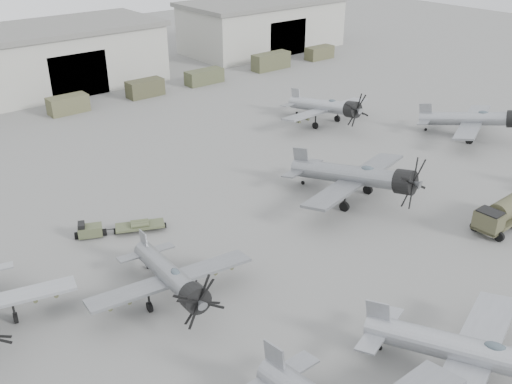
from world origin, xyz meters
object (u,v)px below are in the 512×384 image
tug_trailer (109,229)px  aircraft_mid_2 (360,177)px  aircraft_far_1 (328,107)px  fuel_tanker (504,212)px  aircraft_mid_3 (476,119)px  aircraft_mid_1 (173,278)px  aircraft_near_1 (480,355)px

tug_trailer → aircraft_mid_2: bearing=0.4°
aircraft_far_1 → fuel_tanker: bearing=-104.0°
aircraft_mid_3 → tug_trailer: bearing=147.6°
aircraft_mid_1 → aircraft_mid_2: aircraft_mid_2 is taller
fuel_tanker → aircraft_mid_3: bearing=36.9°
aircraft_mid_1 → aircraft_mid_2: 20.38m
aircraft_mid_1 → aircraft_near_1: bearing=-54.4°
aircraft_near_1 → aircraft_mid_2: bearing=40.7°
aircraft_near_1 → aircraft_far_1: aircraft_near_1 is taller
aircraft_near_1 → aircraft_mid_1: bearing=100.1°
aircraft_near_1 → aircraft_far_1: size_ratio=1.03×
aircraft_mid_3 → aircraft_mid_2: bearing=162.5°
aircraft_near_1 → aircraft_mid_2: aircraft_mid_2 is taller
fuel_tanker → tug_trailer: (-25.38, 19.22, -0.89)m
aircraft_mid_3 → fuel_tanker: bearing=-165.2°
aircraft_near_1 → aircraft_mid_3: size_ratio=1.04×
aircraft_mid_1 → aircraft_mid_2: bearing=13.6°
fuel_tanker → aircraft_mid_2: bearing=118.4°
aircraft_mid_3 → fuel_tanker: 20.34m
fuel_tanker → aircraft_mid_1: bearing=161.2°
aircraft_mid_1 → aircraft_mid_3: bearing=13.7°
aircraft_mid_1 → tug_trailer: (0.73, 10.87, -1.54)m
aircraft_mid_2 → tug_trailer: aircraft_mid_2 is taller
aircraft_mid_2 → aircraft_mid_1: bearing=173.4°
aircraft_mid_1 → aircraft_mid_2: (20.28, 1.98, 0.48)m
aircraft_mid_1 → aircraft_mid_3: aircraft_mid_3 is taller
aircraft_far_1 → fuel_tanker: size_ratio=1.96×
aircraft_mid_3 → aircraft_far_1: aircraft_mid_3 is taller
fuel_tanker → aircraft_far_1: bearing=75.2°
tug_trailer → aircraft_near_1: bearing=-49.0°
aircraft_mid_3 → fuel_tanker: size_ratio=1.94×
aircraft_far_1 → tug_trailer: aircraft_far_1 is taller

